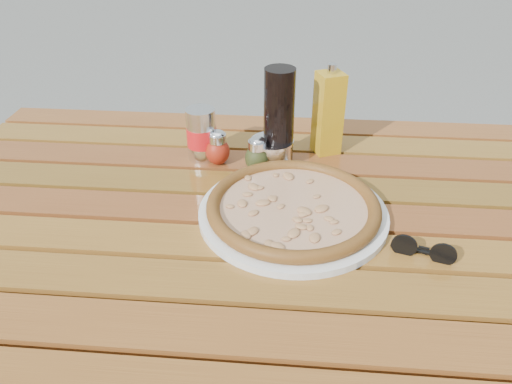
# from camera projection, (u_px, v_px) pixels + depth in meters

# --- Properties ---
(table) EXTENTS (1.40, 0.90, 0.75)m
(table) POSITION_uv_depth(u_px,v_px,m) (255.00, 241.00, 1.01)
(table) COLOR #331A0B
(table) RESTS_ON ground
(plate) EXTENTS (0.44, 0.44, 0.01)m
(plate) POSITION_uv_depth(u_px,v_px,m) (293.00, 213.00, 0.95)
(plate) COLOR silver
(plate) RESTS_ON table
(pizza) EXTENTS (0.42, 0.42, 0.03)m
(pizza) POSITION_uv_depth(u_px,v_px,m) (293.00, 206.00, 0.94)
(pizza) COLOR beige
(pizza) RESTS_ON plate
(pepper_shaker) EXTENTS (0.06, 0.06, 0.08)m
(pepper_shaker) POSITION_uv_depth(u_px,v_px,m) (218.00, 148.00, 1.11)
(pepper_shaker) COLOR #AA2713
(pepper_shaker) RESTS_ON table
(oregano_shaker) EXTENTS (0.07, 0.07, 0.08)m
(oregano_shaker) POSITION_uv_depth(u_px,v_px,m) (257.00, 155.00, 1.08)
(oregano_shaker) COLOR #363B17
(oregano_shaker) RESTS_ON table
(dark_bottle) EXTENTS (0.08, 0.08, 0.22)m
(dark_bottle) POSITION_uv_depth(u_px,v_px,m) (279.00, 118.00, 1.07)
(dark_bottle) COLOR black
(dark_bottle) RESTS_ON table
(soda_can) EXTENTS (0.07, 0.07, 0.12)m
(soda_can) POSITION_uv_depth(u_px,v_px,m) (202.00, 135.00, 1.12)
(soda_can) COLOR silver
(soda_can) RESTS_ON table
(olive_oil_cruet) EXTENTS (0.07, 0.07, 0.21)m
(olive_oil_cruet) POSITION_uv_depth(u_px,v_px,m) (328.00, 113.00, 1.13)
(olive_oil_cruet) COLOR #B98813
(olive_oil_cruet) RESTS_ON table
(parmesan_tin) EXTENTS (0.11, 0.11, 0.07)m
(parmesan_tin) POSITION_uv_depth(u_px,v_px,m) (272.00, 152.00, 1.11)
(parmesan_tin) COLOR white
(parmesan_tin) RESTS_ON table
(sunglasses) EXTENTS (0.11, 0.05, 0.04)m
(sunglasses) POSITION_uv_depth(u_px,v_px,m) (423.00, 250.00, 0.84)
(sunglasses) COLOR black
(sunglasses) RESTS_ON table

